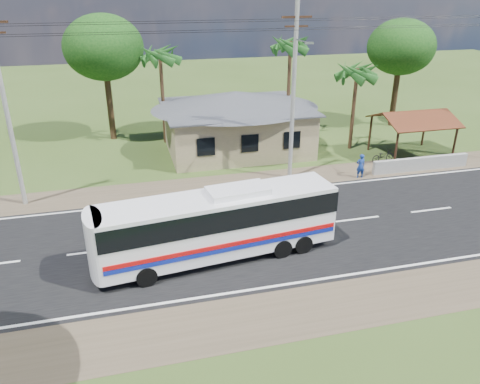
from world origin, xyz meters
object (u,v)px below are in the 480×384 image
(motorcycle, at_px, (383,156))
(waiting_shed, at_px, (414,119))
(coach_bus, at_px, (219,220))
(person, at_px, (361,166))

(motorcycle, bearing_deg, waiting_shed, -80.33)
(coach_bus, height_order, person, coach_bus)
(waiting_shed, distance_m, coach_bus, 19.42)
(motorcycle, bearing_deg, coach_bus, 116.32)
(coach_bus, bearing_deg, waiting_shed, 25.47)
(waiting_shed, height_order, coach_bus, waiting_shed)
(person, bearing_deg, coach_bus, 38.83)
(coach_bus, bearing_deg, person, 27.03)
(waiting_shed, bearing_deg, coach_bus, -147.69)
(waiting_shed, relative_size, person, 3.24)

